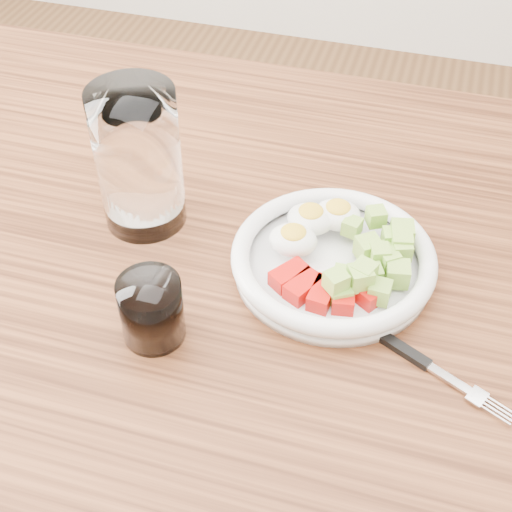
# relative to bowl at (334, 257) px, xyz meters

# --- Properties ---
(dining_table) EXTENTS (1.50, 0.90, 0.77)m
(dining_table) POSITION_rel_bowl_xyz_m (-0.07, -0.04, -0.12)
(dining_table) COLOR brown
(dining_table) RESTS_ON ground
(bowl) EXTENTS (0.22, 0.22, 0.05)m
(bowl) POSITION_rel_bowl_xyz_m (0.00, 0.00, 0.00)
(bowl) COLOR white
(bowl) RESTS_ON dining_table
(fork) EXTENTS (0.16, 0.09, 0.01)m
(fork) POSITION_rel_bowl_xyz_m (0.10, -0.10, -0.02)
(fork) COLOR black
(fork) RESTS_ON dining_table
(water_glass) EXTENTS (0.09, 0.09, 0.17)m
(water_glass) POSITION_rel_bowl_xyz_m (-0.23, 0.02, 0.06)
(water_glass) COLOR white
(water_glass) RESTS_ON dining_table
(coffee_glass) EXTENTS (0.06, 0.06, 0.07)m
(coffee_glass) POSITION_rel_bowl_xyz_m (-0.15, -0.14, 0.01)
(coffee_glass) COLOR white
(coffee_glass) RESTS_ON dining_table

